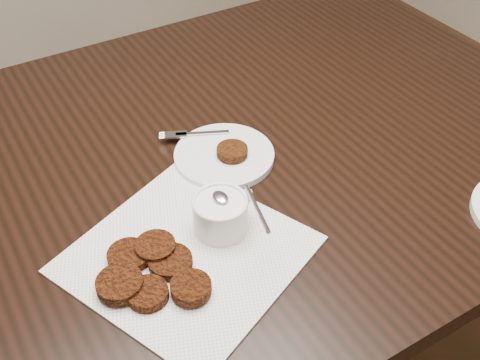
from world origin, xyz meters
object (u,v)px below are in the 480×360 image
(napkin, at_px, (187,254))
(sauce_ramekin, at_px, (220,200))
(plate_with_patty, at_px, (224,153))
(table, at_px, (199,289))

(napkin, height_order, sauce_ramekin, sauce_ramekin)
(napkin, distance_m, plate_with_patty, 0.24)
(plate_with_patty, bearing_deg, table, 151.94)
(table, distance_m, napkin, 0.44)
(napkin, height_order, plate_with_patty, plate_with_patty)
(table, xyz_separation_m, plate_with_patty, (0.06, -0.03, 0.39))
(sauce_ramekin, bearing_deg, table, 78.58)
(sauce_ramekin, xyz_separation_m, plate_with_patty, (0.09, 0.15, -0.05))
(table, relative_size, napkin, 4.94)
(napkin, bearing_deg, plate_with_patty, 46.61)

